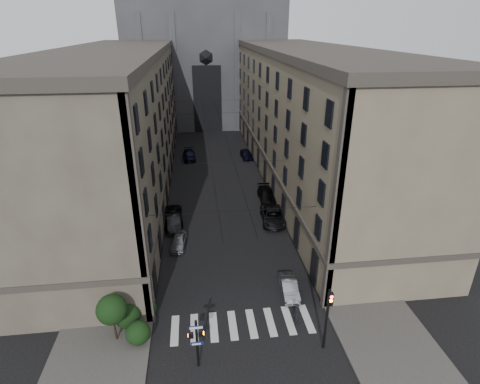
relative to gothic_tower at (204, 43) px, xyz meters
name	(u,v)px	position (x,y,z in m)	size (l,w,h in m)	color
ground	(252,379)	(0.00, -74.96, -17.80)	(260.00, 260.00, 0.00)	black
sidewalk_left	(147,181)	(-10.50, -38.96, -17.72)	(7.00, 80.00, 0.15)	#383533
sidewalk_right	(284,175)	(10.50, -38.96, -17.72)	(7.00, 80.00, 0.15)	#383533
zebra_crossing	(242,324)	(0.00, -69.96, -17.79)	(11.00, 3.20, 0.01)	beige
building_left	(119,121)	(-13.44, -38.96, -8.45)	(13.60, 60.60, 18.85)	#484237
building_right	(306,116)	(13.44, -38.96, -8.45)	(13.60, 60.60, 18.85)	brown
gothic_tower	(204,43)	(0.00, 0.00, 0.00)	(35.00, 23.00, 58.00)	#2D2D33
pedestrian_signal_left	(197,340)	(-3.51, -73.46, -15.48)	(1.02, 0.38, 4.00)	black
traffic_light_right	(328,313)	(5.60, -73.04, -14.51)	(0.34, 0.50, 5.20)	black
shrub_cluster	(126,316)	(-8.72, -69.95, -16.00)	(3.90, 4.40, 3.90)	black
tram_wires	(216,133)	(0.00, -39.33, -10.55)	(14.00, 60.00, 0.43)	black
car_left_near	(179,241)	(-5.24, -57.89, -17.16)	(1.50, 3.74, 1.27)	slate
car_left_midnear	(174,222)	(-5.94, -53.68, -17.08)	(1.53, 4.39, 1.44)	black
car_left_midfar	(172,217)	(-6.20, -52.41, -17.04)	(2.52, 5.47, 1.52)	black
car_left_far	(189,155)	(-4.20, -29.42, -17.04)	(2.11, 5.20, 1.51)	black
car_right_near	(289,287)	(4.55, -66.73, -17.16)	(1.35, 3.87, 1.28)	gray
car_right_midnear	(273,216)	(5.73, -53.74, -17.01)	(2.63, 5.70, 1.58)	black
car_right_midfar	(267,195)	(6.20, -47.74, -17.03)	(2.15, 5.30, 1.54)	black
car_right_far	(246,154)	(5.83, -30.13, -17.04)	(1.79, 4.44, 1.51)	black
pedestrian	(297,314)	(4.24, -70.37, -16.82)	(0.71, 0.47, 1.96)	black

